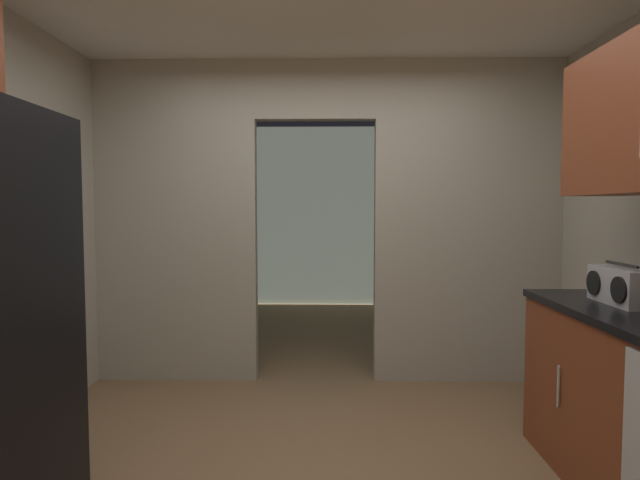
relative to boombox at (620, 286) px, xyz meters
name	(u,v)px	position (x,y,z in m)	size (l,w,h in m)	color
kitchen_partition	(330,215)	(-1.49, 1.57, 0.35)	(3.78, 0.12, 2.60)	#ADA899
adjoining_room_shell	(328,217)	(-1.52, 3.89, 0.29)	(3.78, 3.47, 2.60)	gray
boombox	(620,286)	(0.00, 0.00, 0.00)	(0.16, 0.40, 0.22)	#B2B2B7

